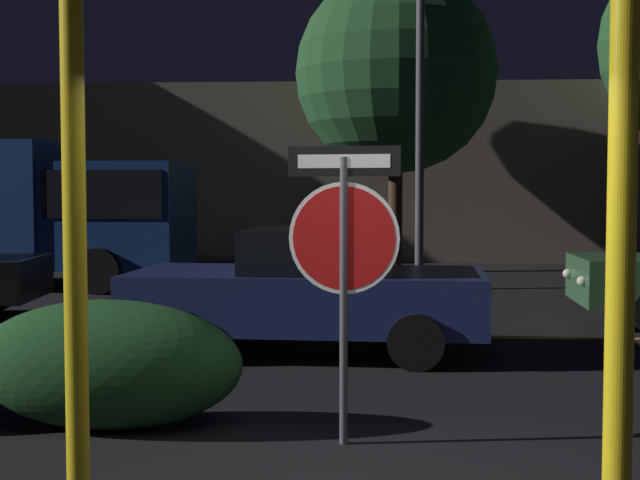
% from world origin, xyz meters
% --- Properties ---
extents(road_center_stripe, '(33.69, 0.12, 0.01)m').
position_xyz_m(road_center_stripe, '(0.00, 6.22, 0.00)').
color(road_center_stripe, gold).
rests_on(road_center_stripe, ground_plane).
extents(stop_sign, '(0.83, 0.14, 2.20)m').
position_xyz_m(stop_sign, '(-0.06, 1.36, 1.53)').
color(stop_sign, '#4C4C51').
rests_on(stop_sign, ground_plane).
extents(yellow_pole_left, '(0.13, 0.13, 2.90)m').
position_xyz_m(yellow_pole_left, '(-1.45, -0.44, 1.45)').
color(yellow_pole_left, yellow).
rests_on(yellow_pole_left, ground_plane).
extents(yellow_pole_right, '(0.15, 0.15, 2.98)m').
position_xyz_m(yellow_pole_right, '(1.46, -0.36, 1.49)').
color(yellow_pole_right, yellow).
rests_on(yellow_pole_right, ground_plane).
extents(hedge_bush_1, '(2.15, 0.91, 1.02)m').
position_xyz_m(hedge_bush_1, '(-1.93, 1.67, 0.51)').
color(hedge_bush_1, '#1E4C23').
rests_on(hedge_bush_1, ground_plane).
extents(passing_car_2, '(4.21, 2.21, 1.44)m').
position_xyz_m(passing_car_2, '(-0.57, 5.08, 0.72)').
color(passing_car_2, navy).
rests_on(passing_car_2, ground_plane).
extents(delivery_truck, '(6.61, 2.60, 2.80)m').
position_xyz_m(delivery_truck, '(-6.61, 11.70, 1.54)').
color(delivery_truck, navy).
rests_on(delivery_truck, ground_plane).
extents(street_lamp, '(0.38, 0.38, 6.04)m').
position_xyz_m(street_lamp, '(1.04, 11.67, 3.67)').
color(street_lamp, '#4C4C51').
rests_on(street_lamp, ground_plane).
extents(tree_2, '(4.56, 4.56, 6.81)m').
position_xyz_m(tree_2, '(0.68, 15.21, 4.52)').
color(tree_2, '#422D1E').
rests_on(tree_2, ground_plane).
extents(building_backdrop, '(20.99, 3.59, 4.67)m').
position_xyz_m(building_backdrop, '(-0.80, 19.65, 2.33)').
color(building_backdrop, '#7A6B5B').
rests_on(building_backdrop, ground_plane).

